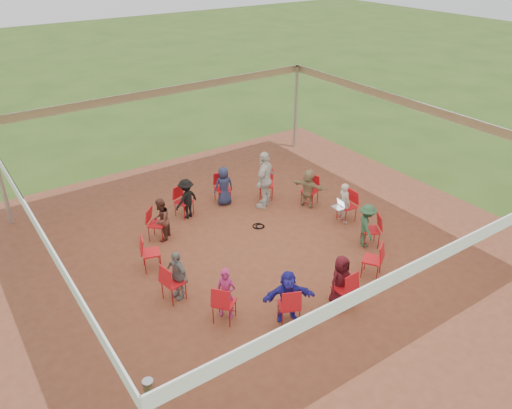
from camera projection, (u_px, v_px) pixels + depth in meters
ground at (262, 249)px, 12.74m from camera, size 80.00×80.00×0.00m
dirt_patch at (262, 249)px, 12.73m from camera, size 13.00×13.00×0.00m
tent at (263, 164)px, 11.60m from camera, size 10.33×10.33×3.00m
chair_0 at (347, 206)px, 13.79m from camera, size 0.46×0.44×0.90m
chair_1 at (310, 191)px, 14.61m from camera, size 0.58×0.57×0.90m
chair_2 at (266, 185)px, 14.95m from camera, size 0.60×0.60×0.90m
chair_3 at (222, 189)px, 14.73m from camera, size 0.49×0.51×0.90m
chair_4 at (184, 202)px, 14.01m from camera, size 0.53×0.55×0.90m
chair_5 at (157, 224)px, 12.95m from camera, size 0.61×0.61×0.90m
chair_6 at (151, 253)px, 11.79m from camera, size 0.54×0.53×0.90m
chair_7 at (173, 282)px, 10.79m from camera, size 0.51×0.50×0.90m
chair_8 at (224, 303)px, 10.20m from camera, size 0.61×0.60×0.90m
chair_9 at (289, 305)px, 10.13m from camera, size 0.56×0.57×0.90m
chair_10 at (344, 288)px, 10.62m from camera, size 0.45×0.47×0.90m
chair_11 at (372, 260)px, 11.54m from camera, size 0.59×0.59×0.90m
chair_12 at (371, 230)px, 12.68m from camera, size 0.59×0.59×0.90m
person_seated_0 at (344, 203)px, 13.67m from camera, size 0.30×0.44×1.17m
person_seated_1 at (308, 188)px, 14.45m from camera, size 0.82×1.16×1.17m
person_seated_2 at (224, 186)px, 14.57m from camera, size 0.62×0.42×1.17m
person_seated_3 at (186, 199)px, 13.88m from camera, size 0.84×0.59×1.17m
person_seated_4 at (161, 220)px, 12.86m from camera, size 0.63×0.64×1.17m
person_seated_5 at (177, 275)px, 10.80m from camera, size 0.47×0.74×1.17m
person_seated_6 at (226, 294)px, 10.23m from camera, size 0.49×0.51×1.17m
person_seated_7 at (288, 296)px, 10.17m from camera, size 1.16×0.81×1.17m
person_seated_8 at (340, 280)px, 10.63m from camera, size 0.59×0.36×1.17m
person_seated_9 at (367, 226)px, 12.61m from camera, size 0.71×0.84×1.17m
standing_person at (265, 180)px, 14.31m from camera, size 1.13×0.97×1.72m
cable_coil at (259, 226)px, 13.68m from camera, size 0.41×0.41×0.03m
laptop at (339, 205)px, 13.61m from camera, size 0.28×0.34×0.23m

